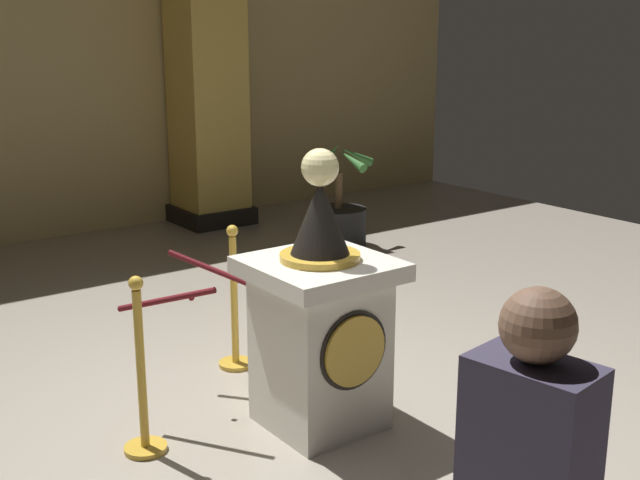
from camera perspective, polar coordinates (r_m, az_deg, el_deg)
The scene contains 8 objects.
ground_plane at distance 5.06m, azimuth -2.18°, elevation -12.36°, with size 12.38×12.38×0.00m, color #9E9384.
back_wall at distance 9.35m, azimuth -21.23°, elevation 12.33°, with size 12.38×0.16×4.14m, color tan.
pedestal_clock at distance 4.76m, azimuth 0.04°, elevation -5.80°, with size 0.77×0.77×1.65m.
stanchion_near at distance 5.69m, azimuth -5.96°, elevation -5.43°, with size 0.24×0.24×1.01m.
stanchion_far at distance 4.67m, azimuth -12.27°, elevation -10.30°, with size 0.24×0.24×1.02m.
velvet_rope at distance 5.02m, azimuth -8.98°, elevation -3.06°, with size 0.90×0.90×0.22m.
column_right at distance 9.71m, azimuth -7.95°, elevation 12.65°, with size 0.86×0.86×3.97m.
potted_palm_right at distance 8.78m, azimuth 1.31°, elevation 1.46°, with size 0.86×0.84×1.13m.
Camera 1 is at (-2.52, -3.74, 2.31)m, focal length 45.96 mm.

